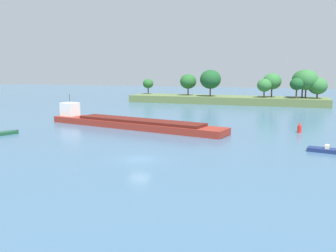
% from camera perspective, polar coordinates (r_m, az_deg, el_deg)
% --- Properties ---
extents(ground_plane, '(400.00, 400.00, 0.00)m').
position_cam_1_polar(ground_plane, '(43.35, -4.63, -5.34)').
color(ground_plane, '#3D607F').
extents(treeline_island, '(64.15, 12.84, 11.05)m').
position_cam_1_polar(treeline_island, '(118.54, 11.63, 5.38)').
color(treeline_island, '#566B3D').
rests_on(treeline_island, ground).
extents(cargo_barge, '(37.53, 12.62, 5.82)m').
position_cam_1_polar(cargo_barge, '(67.75, -6.25, 0.55)').
color(cargo_barge, maroon).
rests_on(cargo_barge, ground).
extents(fishing_skiff, '(5.99, 2.81, 1.02)m').
position_cam_1_polar(fishing_skiff, '(51.22, 24.60, -3.61)').
color(fishing_skiff, navy).
rests_on(fishing_skiff, ground).
extents(channel_buoy_red, '(0.70, 0.70, 1.90)m').
position_cam_1_polar(channel_buoy_red, '(65.63, 20.32, -0.31)').
color(channel_buoy_red, red).
rests_on(channel_buoy_red, ground).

